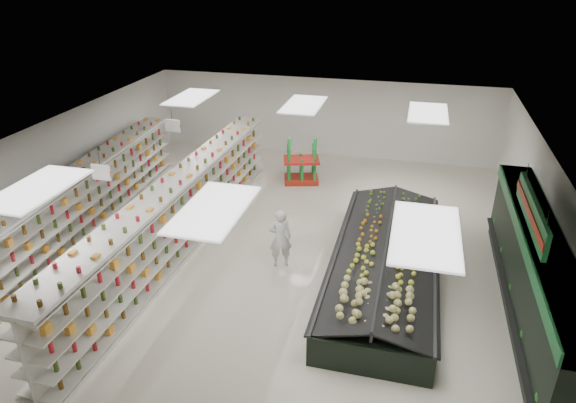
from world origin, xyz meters
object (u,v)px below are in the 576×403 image
(gondola_center, at_px, (180,217))
(shopper_background, at_px, (234,159))
(produce_island, at_px, (385,261))
(soda_endcap, at_px, (301,162))
(shopper_main, at_px, (280,238))
(gondola_left, at_px, (78,208))

(gondola_center, relative_size, shopper_background, 8.28)
(produce_island, xyz_separation_m, soda_endcap, (-3.48, 5.58, 0.30))
(produce_island, xyz_separation_m, shopper_background, (-6.04, 5.45, 0.24))
(gondola_center, height_order, shopper_main, gondola_center)
(soda_endcap, bearing_deg, shopper_main, -82.80)
(shopper_main, xyz_separation_m, shopper_background, (-3.28, 5.55, -0.09))
(soda_endcap, height_order, shopper_main, shopper_main)
(produce_island, height_order, shopper_main, shopper_main)
(shopper_main, relative_size, shopper_background, 1.13)
(gondola_left, xyz_separation_m, produce_island, (8.97, -0.04, -0.41))
(produce_island, relative_size, soda_endcap, 4.47)
(gondola_left, xyz_separation_m, shopper_background, (2.92, 5.41, -0.17))
(gondola_center, bearing_deg, gondola_left, -177.23)
(gondola_left, relative_size, gondola_center, 0.94)
(produce_island, bearing_deg, shopper_background, 137.97)
(gondola_left, relative_size, soda_endcap, 6.98)
(shopper_main, bearing_deg, gondola_left, -22.39)
(gondola_left, bearing_deg, produce_island, -3.25)
(gondola_center, xyz_separation_m, produce_island, (5.75, -0.13, -0.47))
(soda_endcap, distance_m, shopper_background, 2.57)
(gondola_left, xyz_separation_m, shopper_main, (6.21, -0.14, -0.08))
(gondola_center, relative_size, soda_endcap, 7.44)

